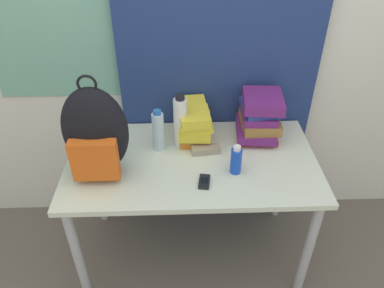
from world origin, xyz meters
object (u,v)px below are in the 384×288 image
book_stack_left (194,123)px  sunglasses_case (206,150)px  book_stack_center (259,117)px  cell_phone (204,182)px  water_bottle (158,131)px  sunscreen_bottle (236,160)px  backpack (95,134)px  sports_bottle (180,122)px

book_stack_left → sunglasses_case: (0.06, -0.14, -0.08)m
book_stack_center → cell_phone: (-0.32, -0.39, -0.12)m
water_bottle → sunscreen_bottle: (0.38, -0.21, -0.04)m
backpack → cell_phone: size_ratio=5.09×
water_bottle → sunglasses_case: water_bottle is taller
water_bottle → sunscreen_bottle: 0.44m
book_stack_center → sunscreen_bottle: 0.35m
sports_bottle → sunglasses_case: size_ratio=1.94×
sunscreen_bottle → sunglasses_case: size_ratio=1.01×
sunglasses_case → sports_bottle: bearing=149.1°
backpack → book_stack_center: size_ratio=1.77×
water_bottle → sunglasses_case: size_ratio=1.52×
water_bottle → sunscreen_bottle: water_bottle is taller
book_stack_left → sports_bottle: sports_bottle is taller
sports_bottle → sunscreen_bottle: sports_bottle is taller
water_bottle → cell_phone: size_ratio=2.33×
book_stack_left → water_bottle: bearing=-154.1°
cell_phone → sunglasses_case: sunglasses_case is taller
backpack → book_stack_left: size_ratio=1.78×
book_stack_left → cell_phone: size_ratio=2.86×
book_stack_center → sunscreen_bottle: (-0.16, -0.31, -0.05)m
cell_phone → sports_bottle: bearing=108.8°
book_stack_center → backpack: bearing=-161.7°
book_stack_center → sports_bottle: (-0.43, -0.07, 0.02)m
book_stack_center → water_bottle: 0.55m
backpack → book_stack_left: bearing=29.5°
sunscreen_bottle → cell_phone: 0.19m
sports_bottle → sunglasses_case: bearing=-30.9°
book_stack_center → cell_phone: book_stack_center is taller
sunscreen_bottle → sunglasses_case: bearing=130.3°
book_stack_left → cell_phone: bearing=-85.1°
backpack → book_stack_left: 0.56m
water_bottle → sunglasses_case: 0.27m
book_stack_left → sports_bottle: 0.11m
backpack → book_stack_center: 0.87m
water_bottle → sunglasses_case: (0.25, -0.05, -0.09)m
sunglasses_case → sunscreen_bottle: bearing=-49.7°
book_stack_center → sunglasses_case: size_ratio=1.88×
water_bottle → book_stack_center: bearing=10.3°
cell_phone → book_stack_center: bearing=50.2°
book_stack_left → sunscreen_bottle: (0.19, -0.30, -0.03)m
backpack → water_bottle: backpack is taller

